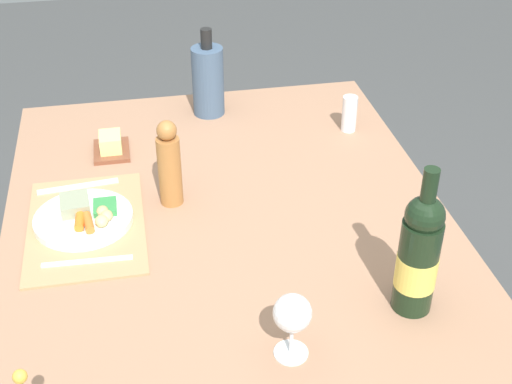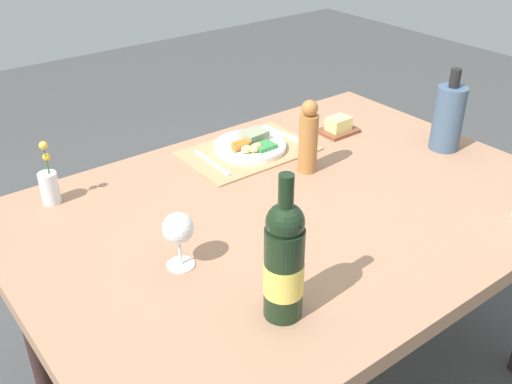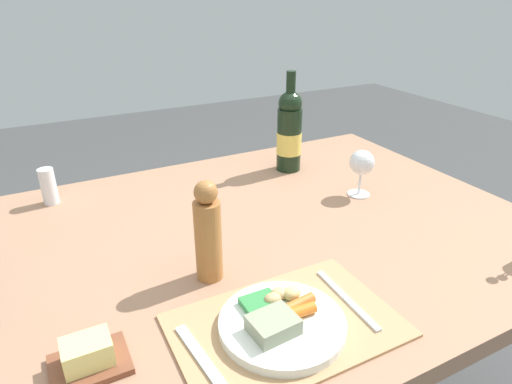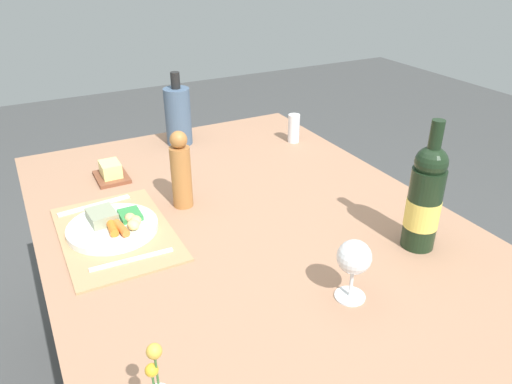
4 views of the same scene
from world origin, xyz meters
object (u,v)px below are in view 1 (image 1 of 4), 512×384
(salt_shaker, at_px, (349,114))
(dinner_plate, at_px, (84,217))
(pepper_mill, at_px, (169,165))
(wine_glass, at_px, (292,315))
(fork, at_px, (78,186))
(butter_dish, at_px, (111,146))
(wine_bottle, at_px, (419,255))
(cooler_bottle, at_px, (208,80))
(knife, at_px, (87,261))
(dining_table, at_px, (233,253))

(salt_shaker, bearing_deg, dinner_plate, -66.48)
(pepper_mill, distance_m, salt_shaker, 0.63)
(wine_glass, height_order, salt_shaker, wine_glass)
(fork, bearing_deg, butter_dish, 146.74)
(wine_glass, bearing_deg, wine_bottle, 107.00)
(cooler_bottle, bearing_deg, wine_bottle, 17.47)
(pepper_mill, bearing_deg, salt_shaker, 116.88)
(knife, xyz_separation_m, pepper_mill, (-0.21, 0.21, 0.10))
(wine_glass, bearing_deg, fork, -148.13)
(butter_dish, height_order, wine_bottle, wine_bottle)
(knife, relative_size, salt_shaker, 1.87)
(wine_bottle, xyz_separation_m, salt_shaker, (-0.76, 0.10, -0.08))
(wine_glass, height_order, wine_bottle, wine_bottle)
(dining_table, height_order, salt_shaker, salt_shaker)
(pepper_mill, bearing_deg, cooler_bottle, 161.28)
(wine_bottle, bearing_deg, butter_dish, -141.45)
(wine_glass, bearing_deg, dining_table, -172.92)
(cooler_bottle, relative_size, wine_glass, 1.90)
(pepper_mill, bearing_deg, butter_dish, -152.28)
(dinner_plate, distance_m, salt_shaker, 0.84)
(butter_dish, bearing_deg, salt_shaker, 90.17)
(dining_table, relative_size, pepper_mill, 6.65)
(knife, bearing_deg, dining_table, 100.80)
(dining_table, height_order, fork, fork)
(wine_bottle, bearing_deg, knife, -111.67)
(dinner_plate, relative_size, butter_dish, 1.84)
(dining_table, height_order, cooler_bottle, cooler_bottle)
(knife, height_order, pepper_mill, pepper_mill)
(dining_table, bearing_deg, wine_glass, 7.08)
(pepper_mill, relative_size, salt_shaker, 2.13)
(dinner_plate, relative_size, fork, 1.14)
(dining_table, relative_size, knife, 7.57)
(wine_glass, xyz_separation_m, salt_shaker, (-0.85, 0.38, -0.05))
(fork, relative_size, pepper_mill, 0.90)
(wine_glass, xyz_separation_m, pepper_mill, (-0.57, -0.18, 0.01))
(knife, distance_m, butter_dish, 0.50)
(dining_table, distance_m, butter_dish, 0.53)
(cooler_bottle, xyz_separation_m, salt_shaker, (0.19, 0.40, -0.06))
(knife, height_order, butter_dish, butter_dish)
(dining_table, xyz_separation_m, butter_dish, (-0.44, -0.28, 0.08))
(fork, xyz_separation_m, wine_glass, (0.67, 0.42, 0.09))
(dinner_plate, xyz_separation_m, butter_dish, (-0.33, 0.07, 0.00))
(fork, bearing_deg, wine_glass, 25.98)
(cooler_bottle, xyz_separation_m, butter_dish, (0.19, -0.31, -0.09))
(fork, bearing_deg, salt_shaker, 96.70)
(butter_dish, distance_m, wine_glass, 0.91)
(cooler_bottle, bearing_deg, butter_dish, -57.98)
(knife, xyz_separation_m, salt_shaker, (-0.50, 0.77, 0.05))
(dining_table, distance_m, cooler_bottle, 0.66)
(dinner_plate, bearing_deg, butter_dish, 167.98)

